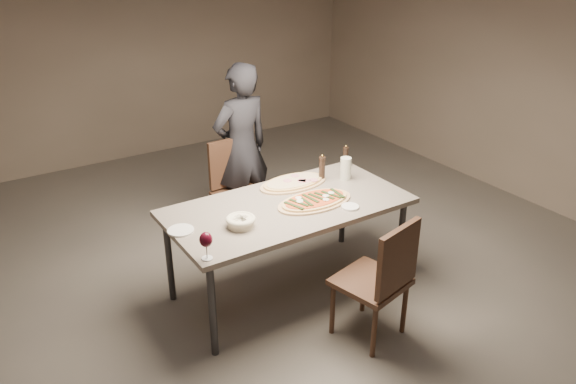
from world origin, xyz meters
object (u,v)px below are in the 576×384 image
dining_table (288,211)px  chair_far (236,184)px  diner (241,148)px  bread_basket (241,221)px  ham_pizza (293,182)px  carafe (346,168)px  chair_near (382,276)px  pepper_mill_left (346,156)px  zucchini_pizza (315,201)px

dining_table → chair_far: chair_far is taller
diner → chair_far: bearing=37.7°
bread_basket → ham_pizza: bearing=30.0°
ham_pizza → carafe: (0.41, -0.14, 0.08)m
chair_far → carafe: bearing=119.6°
carafe → chair_near: 1.12m
ham_pizza → chair_near: size_ratio=0.64×
carafe → ham_pizza: bearing=161.3°
chair_far → pepper_mill_left: bearing=134.9°
dining_table → chair_near: chair_near is taller
chair_far → zucchini_pizza: bearing=92.1°
dining_table → chair_near: 0.88m
dining_table → chair_far: (0.09, 1.01, -0.19)m
dining_table → chair_near: size_ratio=1.97×
ham_pizza → carafe: bearing=-20.6°
carafe → pepper_mill_left: bearing=52.2°
ham_pizza → bread_basket: bread_basket is taller
chair_near → diner: (0.02, 1.97, 0.27)m
bread_basket → diner: (0.69, 1.26, -0.01)m
diner → zucchini_pizza: bearing=82.6°
dining_table → bread_basket: bread_basket is taller
diner → ham_pizza: bearing=85.0°
bread_basket → pepper_mill_left: bearing=20.4°
zucchini_pizza → chair_near: bearing=-88.2°
chair_near → diner: 1.99m
dining_table → zucchini_pizza: bearing=-25.2°
dining_table → diner: diner is taller
ham_pizza → chair_near: bearing=-93.2°
bread_basket → chair_near: chair_near is taller
zucchini_pizza → pepper_mill_left: bearing=35.0°
pepper_mill_left → chair_near: size_ratio=0.21×
zucchini_pizza → ham_pizza: bearing=82.3°
bread_basket → carafe: size_ratio=1.11×
pepper_mill_left → chair_near: bearing=-117.0°
zucchini_pizza → diner: 1.23m
pepper_mill_left → chair_far: size_ratio=0.21×
zucchini_pizza → bread_basket: 0.64m
pepper_mill_left → carafe: pepper_mill_left is taller
ham_pizza → diner: 0.86m
zucchini_pizza → ham_pizza: zucchini_pizza is taller
ham_pizza → bread_basket: size_ratio=2.85×
chair_near → chair_far: chair_near is taller
chair_near → dining_table: bearing=90.6°
zucchini_pizza → chair_near: chair_near is taller
ham_pizza → bread_basket: bearing=-151.9°
dining_table → carafe: 0.68m
chair_near → chair_far: size_ratio=1.01×
dining_table → bread_basket: bearing=-165.6°
bread_basket → diner: size_ratio=0.13×
bread_basket → pepper_mill_left: 1.36m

